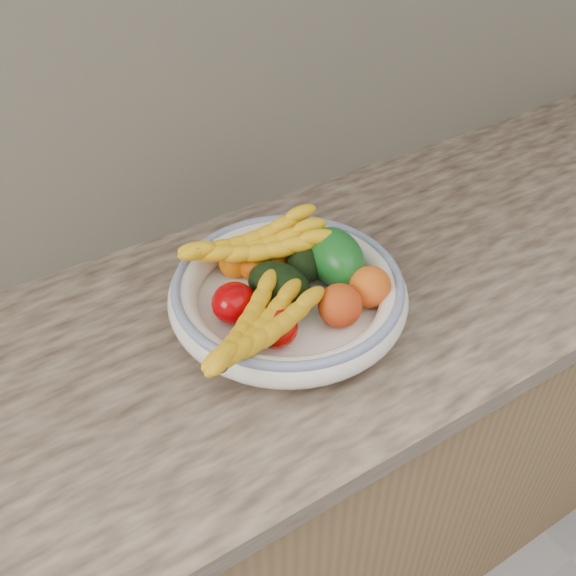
{
  "coord_description": "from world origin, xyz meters",
  "views": [
    {
      "loc": [
        -0.41,
        1.0,
        1.64
      ],
      "look_at": [
        0.0,
        1.66,
        0.96
      ],
      "focal_mm": 40.0,
      "sensor_mm": 36.0,
      "label": 1
    }
  ],
  "objects_px": {
    "banana_bunch_back": "(255,248)",
    "green_mango": "(335,257)",
    "banana_bunch_front": "(257,332)",
    "fruit_bowl": "(288,293)"
  },
  "relations": [
    {
      "from": "banana_bunch_front",
      "to": "green_mango",
      "type": "bearing_deg",
      "value": -4.15
    },
    {
      "from": "green_mango",
      "to": "banana_bunch_front",
      "type": "xyz_separation_m",
      "value": [
        -0.2,
        -0.09,
        0.01
      ]
    },
    {
      "from": "fruit_bowl",
      "to": "banana_bunch_back",
      "type": "xyz_separation_m",
      "value": [
        -0.01,
        0.09,
        0.04
      ]
    },
    {
      "from": "banana_bunch_back",
      "to": "banana_bunch_front",
      "type": "bearing_deg",
      "value": -107.86
    },
    {
      "from": "fruit_bowl",
      "to": "banana_bunch_back",
      "type": "distance_m",
      "value": 0.1
    },
    {
      "from": "banana_bunch_back",
      "to": "green_mango",
      "type": "bearing_deg",
      "value": -24.75
    },
    {
      "from": "green_mango",
      "to": "banana_bunch_front",
      "type": "distance_m",
      "value": 0.22
    },
    {
      "from": "fruit_bowl",
      "to": "green_mango",
      "type": "height_order",
      "value": "green_mango"
    },
    {
      "from": "banana_bunch_front",
      "to": "fruit_bowl",
      "type": "bearing_deg",
      "value": 10.03
    },
    {
      "from": "fruit_bowl",
      "to": "banana_bunch_back",
      "type": "bearing_deg",
      "value": 96.94
    }
  ]
}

